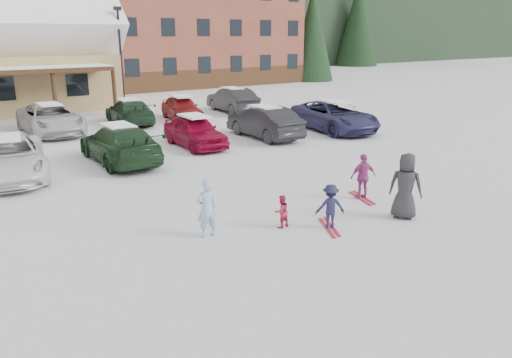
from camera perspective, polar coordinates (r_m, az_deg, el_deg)
ground at (r=13.40m, az=1.46°, el=-5.29°), size 160.00×160.00×0.00m
lamp_post at (r=35.80m, az=-15.22°, el=13.80°), size 0.50×0.25×6.67m
conifer_1 at (r=56.30m, az=6.47°, el=17.49°), size 4.84×4.84×11.22m
conifer_3 at (r=55.60m, az=-22.40°, el=15.26°), size 3.96×3.96×9.18m
conifer_4 at (r=69.69m, az=0.98°, el=17.55°), size 5.06×5.06×11.73m
adult_skier at (r=12.47m, az=-5.63°, el=-3.36°), size 0.58×0.40×1.50m
toddler_red at (r=13.11m, az=2.92°, el=-3.72°), size 0.45×0.36×0.89m
child_navy at (r=13.16m, az=8.48°, el=-3.12°), size 0.89×0.75×1.19m
skis_child_navy at (r=13.36m, az=8.38°, el=-5.47°), size 0.83×1.33×0.03m
child_magenta at (r=15.67m, az=12.15°, el=0.29°), size 0.90×0.60×1.42m
skis_child_magenta at (r=15.87m, az=12.00°, el=-2.13°), size 0.65×1.39×0.03m
bystander_dark at (r=14.23m, az=16.73°, el=-0.77°), size 0.96×1.07×1.84m
parked_car_2 at (r=19.54m, az=-26.50°, el=2.16°), size 3.32×5.67×1.48m
parked_car_3 at (r=20.48m, az=-15.31°, el=3.91°), size 2.30×5.24×1.50m
parked_car_4 at (r=22.75m, az=-7.01°, el=5.44°), size 1.91×4.24×1.41m
parked_car_5 at (r=24.55m, az=0.96°, el=6.50°), size 1.81×4.72×1.54m
parked_car_6 at (r=26.70m, az=8.90°, el=7.10°), size 3.32×5.86×1.54m
parked_car_10 at (r=27.64m, az=-22.40°, el=6.37°), size 2.66×5.56×1.53m
parked_car_11 at (r=29.35m, az=-14.25°, el=7.46°), size 2.56×5.01×1.39m
parked_car_12 at (r=30.19m, az=-8.47°, el=8.03°), size 2.34×4.36×1.41m
parked_car_13 at (r=32.96m, az=-2.71°, el=9.00°), size 2.17×4.91×1.57m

